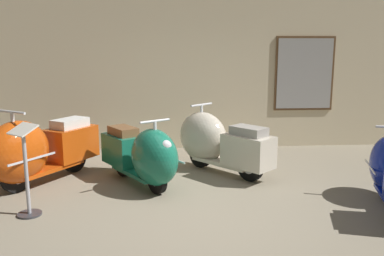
{
  "coord_description": "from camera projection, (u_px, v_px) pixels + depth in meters",
  "views": [
    {
      "loc": [
        -0.43,
        -4.42,
        1.93
      ],
      "look_at": [
        -0.01,
        1.31,
        0.8
      ],
      "focal_mm": 38.29,
      "sensor_mm": 36.0,
      "label": 1
    }
  ],
  "objects": [
    {
      "name": "ground_plane",
      "position": [
        201.0,
        218.0,
        4.73
      ],
      "size": [
        60.0,
        60.0,
        0.0
      ],
      "primitive_type": "plane",
      "color": "gray"
    },
    {
      "name": "showroom_back_wall",
      "position": [
        185.0,
        56.0,
        7.81
      ],
      "size": [
        18.0,
        0.24,
        3.56
      ],
      "color": "beige",
      "rests_on": "ground"
    },
    {
      "name": "scooter_0",
      "position": [
        36.0,
        150.0,
        5.79
      ],
      "size": [
        1.44,
        1.82,
        1.12
      ],
      "rotation": [
        0.0,
        0.0,
        -2.15
      ],
      "color": "black",
      "rests_on": "ground"
    },
    {
      "name": "scooter_1",
      "position": [
        144.0,
        156.0,
        5.7
      ],
      "size": [
        1.29,
        1.63,
        1.01
      ],
      "rotation": [
        0.0,
        0.0,
        -0.99
      ],
      "color": "black",
      "rests_on": "ground"
    },
    {
      "name": "scooter_2",
      "position": [
        216.0,
        142.0,
        6.43
      ],
      "size": [
        1.5,
        1.62,
        1.06
      ],
      "rotation": [
        0.0,
        0.0,
        2.29
      ],
      "color": "black",
      "rests_on": "ground"
    },
    {
      "name": "info_stanchion",
      "position": [
        27.0,
        178.0,
        4.73
      ],
      "size": [
        0.39,
        0.38,
        1.09
      ],
      "color": "#333338",
      "rests_on": "ground"
    }
  ]
}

